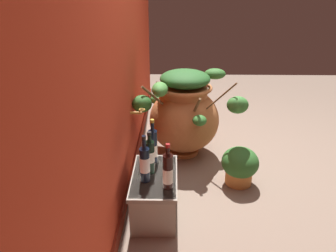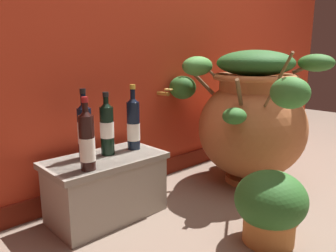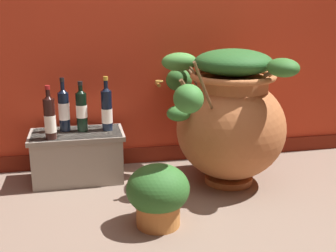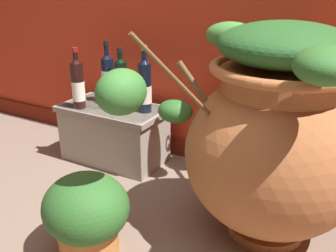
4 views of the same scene
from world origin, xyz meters
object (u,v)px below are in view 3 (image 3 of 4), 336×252
at_px(wine_bottle_middle, 50,117).
at_px(wine_bottle_back, 64,109).
at_px(wine_bottle_left, 107,109).
at_px(potted_shrub, 158,194).
at_px(wine_bottle_right, 82,109).
at_px(terracotta_urn, 230,117).

relative_size(wine_bottle_middle, wine_bottle_back, 0.95).
bearing_deg(wine_bottle_left, wine_bottle_middle, -160.74).
height_order(wine_bottle_left, potted_shrub, wine_bottle_left).
relative_size(wine_bottle_left, wine_bottle_middle, 1.07).
bearing_deg(wine_bottle_middle, potted_shrub, -47.48).
distance_m(wine_bottle_right, potted_shrub, 0.87).
xyz_separation_m(wine_bottle_left, potted_shrub, (0.20, -0.72, -0.29)).
bearing_deg(potted_shrub, terracotta_urn, 40.45).
distance_m(terracotta_urn, wine_bottle_back, 1.06).
distance_m(wine_bottle_middle, wine_bottle_back, 0.18).
relative_size(terracotta_urn, wine_bottle_left, 2.83).
distance_m(wine_bottle_left, potted_shrub, 0.81).
relative_size(terracotta_urn, wine_bottle_right, 3.07).
xyz_separation_m(wine_bottle_right, potted_shrub, (0.36, -0.74, -0.30)).
xyz_separation_m(wine_bottle_middle, wine_bottle_back, (0.08, 0.16, 0.01)).
bearing_deg(wine_bottle_back, wine_bottle_left, -7.96).
bearing_deg(wine_bottle_middle, wine_bottle_right, 35.13).
bearing_deg(wine_bottle_back, potted_shrub, -58.23).
distance_m(wine_bottle_middle, potted_shrub, 0.86).
bearing_deg(potted_shrub, wine_bottle_middle, 132.52).
bearing_deg(wine_bottle_middle, wine_bottle_left, 19.26).
height_order(wine_bottle_middle, wine_bottle_right, wine_bottle_middle).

